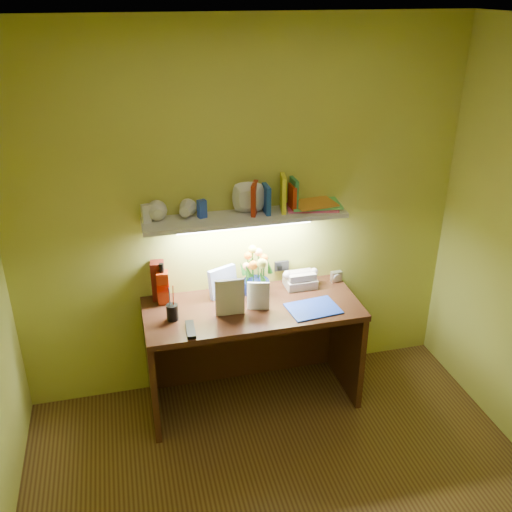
{
  "coord_description": "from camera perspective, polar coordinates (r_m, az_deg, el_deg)",
  "views": [
    {
      "loc": [
        -0.75,
        -1.9,
        2.64
      ],
      "look_at": [
        0.06,
        1.35,
        1.03
      ],
      "focal_mm": 40.0,
      "sensor_mm": 36.0,
      "label": 1
    }
  ],
  "objects": [
    {
      "name": "desk",
      "position": [
        3.91,
        -0.35,
        -9.78
      ],
      "size": [
        1.4,
        0.6,
        0.75
      ],
      "primitive_type": "cube",
      "color": "#3A2110",
      "rests_on": "ground"
    },
    {
      "name": "flower_bouquet",
      "position": [
        3.8,
        0.01,
        -1.58
      ],
      "size": [
        0.21,
        0.21,
        0.31
      ],
      "primitive_type": null,
      "rotation": [
        0.0,
        0.0,
        -0.07
      ],
      "color": "#071137",
      "rests_on": "desk"
    },
    {
      "name": "telephone",
      "position": [
        3.93,
        4.46,
        -2.21
      ],
      "size": [
        0.21,
        0.16,
        0.12
      ],
      "primitive_type": null,
      "rotation": [
        0.0,
        0.0,
        0.02
      ],
      "color": "beige",
      "rests_on": "desk"
    },
    {
      "name": "desk_clock",
      "position": [
        4.03,
        8.03,
        -2.04
      ],
      "size": [
        0.08,
        0.04,
        0.08
      ],
      "primitive_type": "cube",
      "rotation": [
        0.0,
        0.0,
        0.09
      ],
      "color": "silver",
      "rests_on": "desk"
    },
    {
      "name": "whisky_bottle",
      "position": [
        3.73,
        -9.3,
        -2.72
      ],
      "size": [
        0.08,
        0.08,
        0.29
      ],
      "primitive_type": null,
      "rotation": [
        0.0,
        0.0,
        -0.09
      ],
      "color": "#A0280A",
      "rests_on": "desk"
    },
    {
      "name": "whisky_box",
      "position": [
        3.78,
        -9.75,
        -2.44
      ],
      "size": [
        0.1,
        0.1,
        0.27
      ],
      "primitive_type": "cube",
      "rotation": [
        0.0,
        0.0,
        -0.11
      ],
      "color": "#56140C",
      "rests_on": "desk"
    },
    {
      "name": "pen_cup",
      "position": [
        3.56,
        -8.4,
        -5.08
      ],
      "size": [
        0.07,
        0.07,
        0.18
      ],
      "primitive_type": "cylinder",
      "rotation": [
        0.0,
        0.0,
        0.02
      ],
      "color": "black",
      "rests_on": "desk"
    },
    {
      "name": "art_card",
      "position": [
        3.79,
        -3.34,
        -2.61
      ],
      "size": [
        0.2,
        0.12,
        0.2
      ],
      "primitive_type": null,
      "rotation": [
        0.0,
        0.0,
        0.41
      ],
      "color": "white",
      "rests_on": "desk"
    },
    {
      "name": "tv_remote",
      "position": [
        3.48,
        -6.56,
        -7.31
      ],
      "size": [
        0.06,
        0.19,
        0.02
      ],
      "primitive_type": "cube",
      "rotation": [
        0.0,
        0.0,
        -0.05
      ],
      "color": "black",
      "rests_on": "desk"
    },
    {
      "name": "blue_folder",
      "position": [
        3.69,
        5.74,
        -5.25
      ],
      "size": [
        0.35,
        0.27,
        0.01
      ],
      "primitive_type": "cube",
      "rotation": [
        0.0,
        0.0,
        0.11
      ],
      "color": "blue",
      "rests_on": "desk"
    },
    {
      "name": "desk_book_a",
      "position": [
        3.55,
        -4.11,
        -4.29
      ],
      "size": [
        0.19,
        0.04,
        0.25
      ],
      "primitive_type": "imported",
      "rotation": [
        0.0,
        0.0,
        -0.1
      ],
      "color": "beige",
      "rests_on": "desk"
    },
    {
      "name": "desk_book_b",
      "position": [
        3.63,
        -0.89,
        -4.01
      ],
      "size": [
        0.14,
        0.05,
        0.2
      ],
      "primitive_type": "imported",
      "rotation": [
        0.0,
        0.0,
        -0.28
      ],
      "color": "silver",
      "rests_on": "desk"
    },
    {
      "name": "wall_shelf",
      "position": [
        3.61,
        -0.76,
        4.49
      ],
      "size": [
        1.3,
        0.33,
        0.27
      ],
      "color": "silver",
      "rests_on": "ground"
    }
  ]
}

